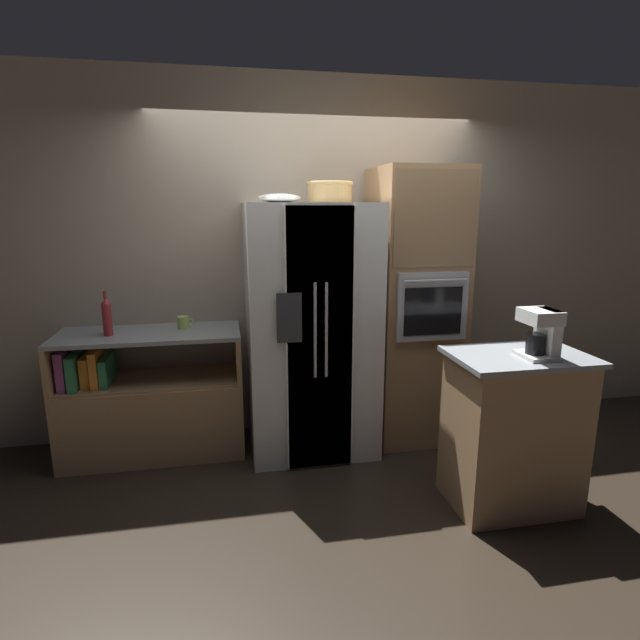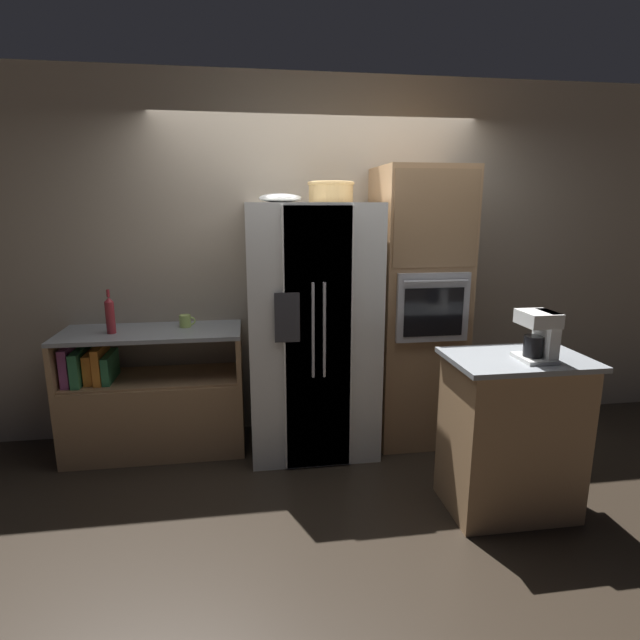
{
  "view_description": "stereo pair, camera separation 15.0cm",
  "coord_description": "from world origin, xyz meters",
  "px_view_note": "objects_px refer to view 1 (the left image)",
  "views": [
    {
      "loc": [
        -0.72,
        -3.5,
        1.82
      ],
      "look_at": [
        -0.05,
        -0.04,
        1.02
      ],
      "focal_mm": 28.0,
      "sensor_mm": 36.0,
      "label": 1
    },
    {
      "loc": [
        -0.57,
        -3.53,
        1.82
      ],
      "look_at": [
        -0.05,
        -0.04,
        1.02
      ],
      "focal_mm": 28.0,
      "sensor_mm": 36.0,
      "label": 2
    }
  ],
  "objects_px": {
    "bottle_tall": "(107,317)",
    "coffee_maker": "(542,332)",
    "refrigerator": "(311,330)",
    "wall_oven": "(414,307)",
    "wicker_basket": "(330,191)",
    "fruit_bowl": "(279,198)",
    "mug": "(183,322)"
  },
  "relations": [
    {
      "from": "bottle_tall",
      "to": "coffee_maker",
      "type": "bearing_deg",
      "value": -24.02
    },
    {
      "from": "bottle_tall",
      "to": "refrigerator",
      "type": "bearing_deg",
      "value": -2.66
    },
    {
      "from": "refrigerator",
      "to": "coffee_maker",
      "type": "height_order",
      "value": "refrigerator"
    },
    {
      "from": "wall_oven",
      "to": "wicker_basket",
      "type": "xyz_separation_m",
      "value": [
        -0.67,
        0.04,
        0.87
      ]
    },
    {
      "from": "fruit_bowl",
      "to": "bottle_tall",
      "type": "distance_m",
      "value": 1.47
    },
    {
      "from": "bottle_tall",
      "to": "coffee_maker",
      "type": "relative_size",
      "value": 1.13
    },
    {
      "from": "refrigerator",
      "to": "fruit_bowl",
      "type": "bearing_deg",
      "value": 156.66
    },
    {
      "from": "refrigerator",
      "to": "bottle_tall",
      "type": "xyz_separation_m",
      "value": [
        -1.43,
        0.07,
        0.15
      ]
    },
    {
      "from": "refrigerator",
      "to": "fruit_bowl",
      "type": "distance_m",
      "value": 0.98
    },
    {
      "from": "bottle_tall",
      "to": "fruit_bowl",
      "type": "bearing_deg",
      "value": 1.03
    },
    {
      "from": "refrigerator",
      "to": "bottle_tall",
      "type": "distance_m",
      "value": 1.44
    },
    {
      "from": "refrigerator",
      "to": "mug",
      "type": "bearing_deg",
      "value": 168.71
    },
    {
      "from": "wall_oven",
      "to": "mug",
      "type": "distance_m",
      "value": 1.77
    },
    {
      "from": "wall_oven",
      "to": "coffee_maker",
      "type": "xyz_separation_m",
      "value": [
        0.32,
        -1.14,
        0.07
      ]
    },
    {
      "from": "fruit_bowl",
      "to": "coffee_maker",
      "type": "xyz_separation_m",
      "value": [
        1.36,
        -1.18,
        -0.75
      ]
    },
    {
      "from": "refrigerator",
      "to": "mug",
      "type": "relative_size",
      "value": 15.42
    },
    {
      "from": "refrigerator",
      "to": "wicker_basket",
      "type": "xyz_separation_m",
      "value": [
        0.16,
        0.1,
        1.0
      ]
    },
    {
      "from": "refrigerator",
      "to": "fruit_bowl",
      "type": "relative_size",
      "value": 6.04
    },
    {
      "from": "mug",
      "to": "coffee_maker",
      "type": "xyz_separation_m",
      "value": [
        2.08,
        -1.27,
        0.15
      ]
    },
    {
      "from": "fruit_bowl",
      "to": "coffee_maker",
      "type": "relative_size",
      "value": 1.09
    },
    {
      "from": "wicker_basket",
      "to": "coffee_maker",
      "type": "relative_size",
      "value": 1.21
    },
    {
      "from": "fruit_bowl",
      "to": "mug",
      "type": "relative_size",
      "value": 2.55
    },
    {
      "from": "wall_oven",
      "to": "fruit_bowl",
      "type": "distance_m",
      "value": 1.33
    },
    {
      "from": "bottle_tall",
      "to": "wall_oven",
      "type": "bearing_deg",
      "value": -0.28
    },
    {
      "from": "refrigerator",
      "to": "coffee_maker",
      "type": "xyz_separation_m",
      "value": [
        1.15,
        -1.09,
        0.2
      ]
    },
    {
      "from": "wall_oven",
      "to": "mug",
      "type": "bearing_deg",
      "value": 175.79
    },
    {
      "from": "wicker_basket",
      "to": "bottle_tall",
      "type": "relative_size",
      "value": 1.07
    },
    {
      "from": "refrigerator",
      "to": "wall_oven",
      "type": "relative_size",
      "value": 0.88
    },
    {
      "from": "fruit_bowl",
      "to": "coffee_maker",
      "type": "bearing_deg",
      "value": -40.84
    },
    {
      "from": "coffee_maker",
      "to": "mug",
      "type": "bearing_deg",
      "value": 148.58
    },
    {
      "from": "fruit_bowl",
      "to": "bottle_tall",
      "type": "xyz_separation_m",
      "value": [
        -1.23,
        -0.02,
        -0.81
      ]
    },
    {
      "from": "refrigerator",
      "to": "mug",
      "type": "height_order",
      "value": "refrigerator"
    }
  ]
}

